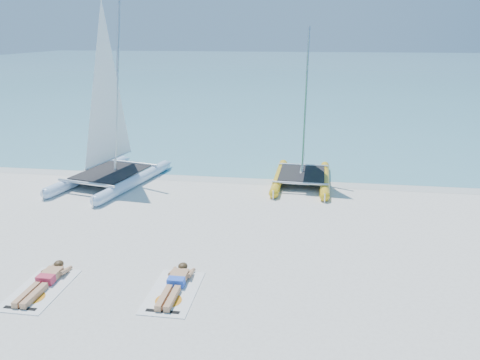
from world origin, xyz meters
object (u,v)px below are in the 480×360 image
object	(u,v)px
catamaran_blue	(109,128)
catamaran_yellow	(304,132)
towel_b	(173,292)
sunbather_a	(45,280)
sunbather_b	(176,283)
towel_a	(41,289)

from	to	relation	value
catamaran_blue	catamaran_yellow	bearing A→B (deg)	23.69
towel_b	catamaran_blue	bearing A→B (deg)	121.49
catamaran_yellow	sunbather_a	bearing A→B (deg)	-120.66
catamaran_blue	catamaran_yellow	world-z (taller)	catamaran_blue
catamaran_blue	sunbather_b	distance (m)	8.41
catamaran_blue	towel_b	bearing A→B (deg)	-46.29
catamaran_blue	catamaran_yellow	size ratio (longest dim) A/B	1.18
catamaran_yellow	towel_a	bearing A→B (deg)	-120.10
catamaran_yellow	sunbather_b	xyz separation A→B (m)	(-2.56, -8.33, -1.69)
catamaran_blue	towel_a	xyz separation A→B (m)	(1.48, -7.44, -2.02)
sunbather_a	sunbather_b	distance (m)	2.90
towel_a	towel_b	xyz separation A→B (m)	(2.88, 0.32, 0.00)
towel_a	towel_b	distance (m)	2.90
catamaran_blue	sunbather_a	xyz separation A→B (m)	(1.48, -7.24, -1.91)
sunbather_a	sunbather_b	world-z (taller)	same
towel_b	sunbather_b	world-z (taller)	sunbather_b
catamaran_yellow	sunbather_b	world-z (taller)	catamaran_yellow
catamaran_yellow	towel_b	size ratio (longest dim) A/B	3.10
towel_b	sunbather_b	distance (m)	0.22
catamaran_yellow	towel_b	bearing A→B (deg)	-105.21
catamaran_blue	catamaran_yellow	distance (m)	7.06
towel_a	towel_b	world-z (taller)	same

